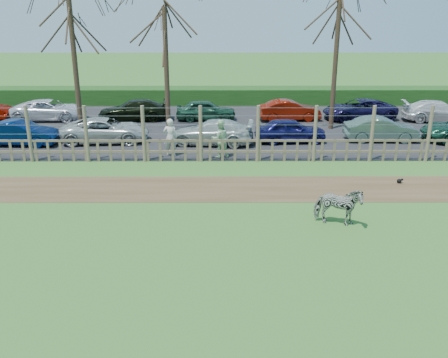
{
  "coord_description": "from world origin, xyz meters",
  "views": [
    {
      "loc": [
        0.95,
        -13.19,
        6.64
      ],
      "look_at": [
        1.0,
        2.5,
        1.1
      ],
      "focal_mm": 40.0,
      "sensor_mm": 36.0,
      "label": 1
    }
  ],
  "objects_px": {
    "car_2": "(105,130)",
    "car_9": "(133,110)",
    "car_13": "(439,111)",
    "visitor_b": "(220,139)",
    "crow": "(400,181)",
    "tree_right": "(338,32)",
    "car_5": "(381,129)",
    "car_8": "(49,110)",
    "visitor_a": "(170,137)",
    "car_4": "(290,130)",
    "car_10": "(206,110)",
    "car_11": "(289,110)",
    "tree_left": "(71,25)",
    "zebra": "(338,206)",
    "car_1": "(20,133)",
    "car_3": "(212,132)",
    "car_12": "(359,109)",
    "tree_mid": "(165,40)"
  },
  "relations": [
    {
      "from": "car_2",
      "to": "car_9",
      "type": "xyz_separation_m",
      "value": [
        0.58,
        4.92,
        0.0
      ]
    },
    {
      "from": "car_13",
      "to": "visitor_b",
      "type": "bearing_deg",
      "value": 126.98
    },
    {
      "from": "crow",
      "to": "tree_right",
      "type": "bearing_deg",
      "value": 95.52
    },
    {
      "from": "car_5",
      "to": "car_8",
      "type": "distance_m",
      "value": 18.98
    },
    {
      "from": "visitor_a",
      "to": "crow",
      "type": "relative_size",
      "value": 7.01
    },
    {
      "from": "car_4",
      "to": "car_10",
      "type": "bearing_deg",
      "value": 37.74
    },
    {
      "from": "car_10",
      "to": "car_11",
      "type": "height_order",
      "value": "same"
    },
    {
      "from": "tree_left",
      "to": "zebra",
      "type": "xyz_separation_m",
      "value": [
        11.07,
        -11.26,
        -4.98
      ]
    },
    {
      "from": "visitor_a",
      "to": "crow",
      "type": "distance_m",
      "value": 10.01
    },
    {
      "from": "visitor_a",
      "to": "car_9",
      "type": "bearing_deg",
      "value": -64.81
    },
    {
      "from": "car_1",
      "to": "car_4",
      "type": "bearing_deg",
      "value": -85.01
    },
    {
      "from": "tree_right",
      "to": "car_2",
      "type": "height_order",
      "value": "tree_right"
    },
    {
      "from": "tree_left",
      "to": "car_11",
      "type": "height_order",
      "value": "tree_left"
    },
    {
      "from": "tree_left",
      "to": "car_3",
      "type": "height_order",
      "value": "tree_left"
    },
    {
      "from": "visitor_a",
      "to": "tree_right",
      "type": "bearing_deg",
      "value": -144.58
    },
    {
      "from": "visitor_b",
      "to": "car_12",
      "type": "bearing_deg",
      "value": -151.82
    },
    {
      "from": "visitor_b",
      "to": "car_5",
      "type": "distance_m",
      "value": 8.62
    },
    {
      "from": "car_8",
      "to": "car_10",
      "type": "height_order",
      "value": "same"
    },
    {
      "from": "tree_mid",
      "to": "crow",
      "type": "distance_m",
      "value": 13.81
    },
    {
      "from": "car_5",
      "to": "car_12",
      "type": "xyz_separation_m",
      "value": [
        0.17,
        4.96,
        0.0
      ]
    },
    {
      "from": "visitor_a",
      "to": "car_10",
      "type": "height_order",
      "value": "visitor_a"
    },
    {
      "from": "car_2",
      "to": "car_11",
      "type": "height_order",
      "value": "same"
    },
    {
      "from": "car_8",
      "to": "car_10",
      "type": "xyz_separation_m",
      "value": [
        9.33,
        -0.06,
        0.0
      ]
    },
    {
      "from": "car_11",
      "to": "car_13",
      "type": "relative_size",
      "value": 0.88
    },
    {
      "from": "tree_mid",
      "to": "car_4",
      "type": "distance_m",
      "value": 7.99
    },
    {
      "from": "crow",
      "to": "car_9",
      "type": "height_order",
      "value": "car_9"
    },
    {
      "from": "tree_mid",
      "to": "car_2",
      "type": "distance_m",
      "value": 5.63
    },
    {
      "from": "car_12",
      "to": "car_10",
      "type": "bearing_deg",
      "value": -96.88
    },
    {
      "from": "tree_right",
      "to": "car_3",
      "type": "relative_size",
      "value": 1.78
    },
    {
      "from": "visitor_b",
      "to": "car_3",
      "type": "xyz_separation_m",
      "value": [
        -0.43,
        2.23,
        -0.26
      ]
    },
    {
      "from": "car_4",
      "to": "car_5",
      "type": "height_order",
      "value": "same"
    },
    {
      "from": "visitor_a",
      "to": "car_9",
      "type": "xyz_separation_m",
      "value": [
        -2.93,
        7.36,
        -0.26
      ]
    },
    {
      "from": "crow",
      "to": "car_1",
      "type": "relative_size",
      "value": 0.07
    },
    {
      "from": "car_1",
      "to": "tree_mid",
      "type": "bearing_deg",
      "value": -64.74
    },
    {
      "from": "car_9",
      "to": "car_1",
      "type": "bearing_deg",
      "value": -44.9
    },
    {
      "from": "car_1",
      "to": "tree_right",
      "type": "bearing_deg",
      "value": -75.28
    },
    {
      "from": "car_5",
      "to": "car_9",
      "type": "distance_m",
      "value": 14.15
    },
    {
      "from": "car_8",
      "to": "car_1",
      "type": "bearing_deg",
      "value": -176.81
    },
    {
      "from": "car_11",
      "to": "car_5",
      "type": "bearing_deg",
      "value": -145.04
    },
    {
      "from": "car_4",
      "to": "visitor_b",
      "type": "bearing_deg",
      "value": 123.3
    },
    {
      "from": "car_2",
      "to": "car_3",
      "type": "height_order",
      "value": "same"
    },
    {
      "from": "zebra",
      "to": "car_11",
      "type": "height_order",
      "value": "zebra"
    },
    {
      "from": "car_10",
      "to": "tree_mid",
      "type": "bearing_deg",
      "value": 139.63
    },
    {
      "from": "crow",
      "to": "car_3",
      "type": "bearing_deg",
      "value": 142.83
    },
    {
      "from": "tree_left",
      "to": "car_13",
      "type": "distance_m",
      "value": 21.04
    },
    {
      "from": "tree_right",
      "to": "car_2",
      "type": "relative_size",
      "value": 1.7
    },
    {
      "from": "car_4",
      "to": "car_9",
      "type": "bearing_deg",
      "value": 56.69
    },
    {
      "from": "car_4",
      "to": "car_9",
      "type": "relative_size",
      "value": 0.85
    },
    {
      "from": "crow",
      "to": "zebra",
      "type": "bearing_deg",
      "value": -130.55
    },
    {
      "from": "car_3",
      "to": "car_10",
      "type": "xyz_separation_m",
      "value": [
        -0.45,
        5.4,
        0.0
      ]
    }
  ]
}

